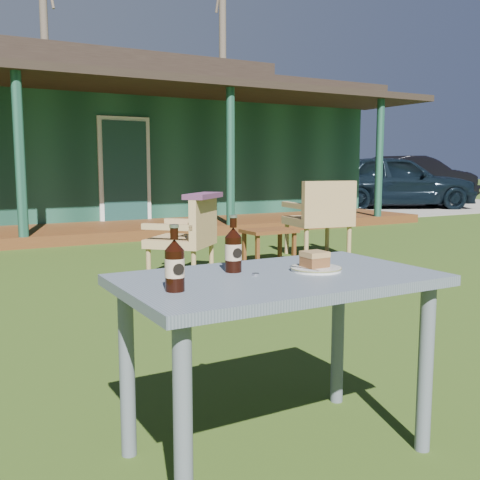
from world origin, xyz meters
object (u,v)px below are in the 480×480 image
plate (316,269)px  armchair_right (321,214)px  cola_bottle_near (233,249)px  side_table (269,234)px  car_near (393,181)px  armchair_left (188,234)px  car_far (411,179)px  cafe_table (278,301)px  cola_bottle_far (175,265)px  cake_slice (315,259)px

plate → armchair_right: armchair_right is taller
cola_bottle_near → side_table: (2.44, 3.60, -0.47)m
car_near → cola_bottle_near: bearing=158.5°
armchair_left → car_far: bearing=34.9°
car_near → side_table: bearing=152.6°
car_far → car_near: bearing=130.5°
plate → side_table: bearing=60.1°
car_near → plate: size_ratio=20.72×
car_far → cola_bottle_near: bearing=136.7°
cafe_table → side_table: cafe_table is taller
side_table → cola_bottle_far: bearing=-126.2°
side_table → plate: bearing=-119.9°
cake_slice → armchair_right: bearing=52.1°
car_far → cafe_table: bearing=137.3°
cola_bottle_near → armchair_left: (1.23, 3.20, -0.35)m
car_near → cafe_table: (-9.81, -9.37, -0.10)m
armchair_left → car_near: bearing=34.7°
cake_slice → side_table: size_ratio=0.15×
armchair_right → cola_bottle_near: bearing=-131.6°
cafe_table → cake_slice: (0.18, 0.01, 0.15)m
cake_slice → armchair_left: (0.93, 3.33, -0.31)m
armchair_left → side_table: (1.21, 0.40, -0.12)m
plate → side_table: plate is taller
cola_bottle_far → car_far: bearing=41.3°
car_near → cola_bottle_far: (-10.27, -9.43, 0.09)m
cake_slice → cola_bottle_near: 0.33m
car_near → armchair_left: 10.59m
car_far → cafe_table: 16.69m
car_near → cola_bottle_far: car_near is taller
car_near → side_table: size_ratio=7.04×
plate → armchair_left: 3.48m
side_table → cake_slice: bearing=-119.9°
cake_slice → side_table: bearing=60.1°
armchair_right → cake_slice: bearing=-127.9°
armchair_right → cola_bottle_far: bearing=-132.8°
plate → cola_bottle_far: bearing=-174.2°
car_far → side_table: car_far is taller
cake_slice → cola_bottle_far: cola_bottle_far is taller
car_far → side_table: (-10.06, -7.45, -0.38)m
cake_slice → cola_bottle_near: (-0.30, 0.13, 0.04)m
car_near → car_far: size_ratio=0.97×
car_far → cola_bottle_near: (-12.50, -11.05, 0.09)m
plate → cafe_table: bearing=-179.9°
cake_slice → car_far: bearing=42.5°
car_far → cola_bottle_far: size_ratio=19.61×
cafe_table → plate: size_ratio=5.88×
car_far → side_table: bearing=131.7°
cake_slice → side_table: 4.32m
armchair_right → cafe_table: bearing=-129.5°
cafe_table → cake_slice: size_ratio=13.04×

